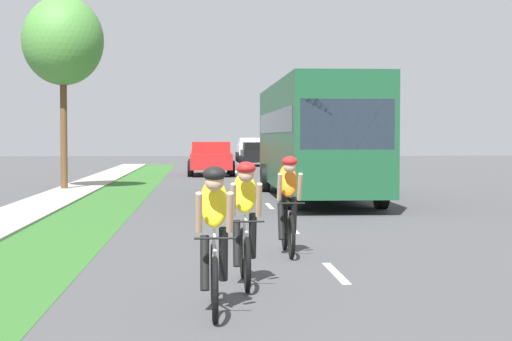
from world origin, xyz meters
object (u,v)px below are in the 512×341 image
object	(u,v)px
cyclist_lead	(214,238)
bus_dark_green	(314,134)
street_tree_near	(63,41)
suv_white	(251,149)
cyclist_distant	(288,204)
pickup_red	(211,158)
sedan_black	(255,154)
cyclist_trailing	(245,222)

from	to	relation	value
cyclist_lead	bus_dark_green	xyz separation A→B (m)	(3.31, 16.41, 1.17)
street_tree_near	cyclist_lead	bearing A→B (deg)	-76.75
cyclist_lead	suv_white	distance (m)	54.15
cyclist_distant	bus_dark_green	xyz separation A→B (m)	(2.06, 12.04, 1.17)
cyclist_lead	street_tree_near	world-z (taller)	street_tree_near
cyclist_distant	pickup_red	size ratio (longest dim) A/B	0.34
street_tree_near	sedan_black	bearing A→B (deg)	70.80
cyclist_distant	suv_white	xyz separation A→B (m)	(2.36, 49.66, 0.14)
cyclist_trailing	sedan_black	bearing A→B (deg)	86.09
bus_dark_green	suv_white	size ratio (longest dim) A/B	2.47
cyclist_distant	street_tree_near	bearing A→B (deg)	110.39
pickup_red	cyclist_distant	bearing A→B (deg)	-88.13
bus_dark_green	suv_white	xyz separation A→B (m)	(0.30, 37.62, -1.03)
cyclist_trailing	cyclist_distant	world-z (taller)	same
cyclist_trailing	suv_white	size ratio (longest dim) A/B	0.37
suv_white	street_tree_near	world-z (taller)	street_tree_near
cyclist_lead	sedan_black	distance (m)	45.27
cyclist_distant	street_tree_near	world-z (taller)	street_tree_near
bus_dark_green	sedan_black	size ratio (longest dim) A/B	2.70
cyclist_lead	bus_dark_green	distance (m)	16.78
cyclist_trailing	suv_white	bearing A→B (deg)	86.51
pickup_red	street_tree_near	size ratio (longest dim) A/B	0.75
pickup_red	suv_white	xyz separation A→B (m)	(3.26, 22.13, 0.12)
sedan_black	street_tree_near	xyz separation A→B (m)	(-8.37, -24.03, 4.47)
cyclist_lead	cyclist_distant	world-z (taller)	same
cyclist_trailing	street_tree_near	world-z (taller)	street_tree_near
cyclist_distant	pickup_red	bearing A→B (deg)	91.87
pickup_red	sedan_black	xyz separation A→B (m)	(3.04, 13.24, -0.06)
cyclist_trailing	cyclist_distant	xyz separation A→B (m)	(0.83, 2.73, 0.00)
pickup_red	suv_white	world-z (taller)	suv_white
cyclist_lead	suv_white	size ratio (longest dim) A/B	0.37
cyclist_trailing	suv_white	xyz separation A→B (m)	(3.19, 52.39, 0.14)
pickup_red	sedan_black	world-z (taller)	pickup_red
suv_white	cyclist_trailing	bearing A→B (deg)	-93.49
bus_dark_green	sedan_black	distance (m)	28.76
cyclist_distant	pickup_red	xyz separation A→B (m)	(-0.90, 27.53, 0.02)
cyclist_lead	cyclist_trailing	world-z (taller)	same
pickup_red	cyclist_trailing	bearing A→B (deg)	-89.88
cyclist_lead	cyclist_trailing	xyz separation A→B (m)	(0.42, 1.65, 0.00)
sedan_black	street_tree_near	world-z (taller)	street_tree_near
cyclist_lead	street_tree_near	distance (m)	22.14
cyclist_lead	sedan_black	xyz separation A→B (m)	(3.39, 45.14, -0.04)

